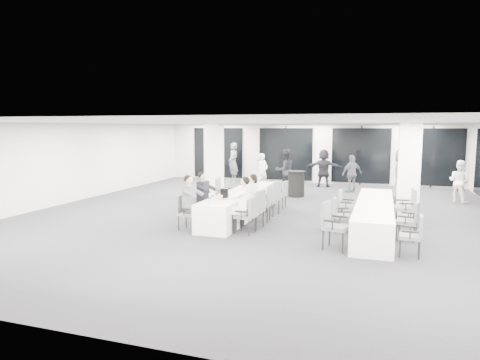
# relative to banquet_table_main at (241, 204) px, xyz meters

# --- Properties ---
(room) EXTENTS (14.04, 16.04, 2.84)m
(room) POSITION_rel_banquet_table_main_xyz_m (1.38, 1.48, 1.01)
(room) COLOR #26252B
(room) RESTS_ON ground
(column_left) EXTENTS (0.60, 0.60, 2.80)m
(column_left) POSITION_rel_banquet_table_main_xyz_m (-2.30, 3.57, 1.02)
(column_left) COLOR white
(column_left) RESTS_ON floor
(column_right) EXTENTS (0.60, 0.60, 2.80)m
(column_right) POSITION_rel_banquet_table_main_xyz_m (4.70, 1.37, 1.02)
(column_right) COLOR white
(column_right) RESTS_ON floor
(banquet_table_main) EXTENTS (0.90, 5.00, 0.75)m
(banquet_table_main) POSITION_rel_banquet_table_main_xyz_m (0.00, 0.00, 0.00)
(banquet_table_main) COLOR white
(banquet_table_main) RESTS_ON floor
(banquet_table_side) EXTENTS (0.90, 5.00, 0.75)m
(banquet_table_side) POSITION_rel_banquet_table_main_xyz_m (3.81, -0.63, 0.00)
(banquet_table_side) COLOR white
(banquet_table_side) RESTS_ON floor
(cocktail_table) EXTENTS (0.71, 0.71, 0.98)m
(cocktail_table) POSITION_rel_banquet_table_main_xyz_m (0.86, 4.13, 0.12)
(cocktail_table) COLOR black
(cocktail_table) RESTS_ON floor
(chair_main_left_near) EXTENTS (0.49, 0.54, 0.91)m
(chair_main_left_near) POSITION_rel_banquet_table_main_xyz_m (-0.83, -2.03, 0.15)
(chair_main_left_near) COLOR #54565C
(chair_main_left_near) RESTS_ON floor
(chair_main_left_second) EXTENTS (0.52, 0.57, 0.97)m
(chair_main_left_second) POSITION_rel_banquet_table_main_xyz_m (-0.83, -1.14, 0.18)
(chair_main_left_second) COLOR #54565C
(chair_main_left_second) RESTS_ON floor
(chair_main_left_mid) EXTENTS (0.54, 0.57, 0.90)m
(chair_main_left_mid) POSITION_rel_banquet_table_main_xyz_m (-0.83, -0.35, 0.14)
(chair_main_left_mid) COLOR #54565C
(chair_main_left_mid) RESTS_ON floor
(chair_main_left_fourth) EXTENTS (0.58, 0.63, 1.04)m
(chair_main_left_fourth) POSITION_rel_banquet_table_main_xyz_m (-0.84, 0.68, 0.22)
(chair_main_left_fourth) COLOR #54565C
(chair_main_left_fourth) RESTS_ON floor
(chair_main_left_far) EXTENTS (0.50, 0.54, 0.89)m
(chair_main_left_far) POSITION_rel_banquet_table_main_xyz_m (-0.83, 1.45, 0.13)
(chair_main_left_far) COLOR #54565C
(chair_main_left_far) RESTS_ON floor
(chair_main_right_near) EXTENTS (0.52, 0.56, 0.92)m
(chair_main_right_near) POSITION_rel_banquet_table_main_xyz_m (0.83, -1.92, 0.15)
(chair_main_right_near) COLOR #54565C
(chair_main_right_near) RESTS_ON floor
(chair_main_right_second) EXTENTS (0.59, 0.63, 1.02)m
(chair_main_right_second) POSITION_rel_banquet_table_main_xyz_m (0.84, -1.29, 0.20)
(chair_main_right_second) COLOR #54565C
(chair_main_right_second) RESTS_ON floor
(chair_main_right_mid) EXTENTS (0.56, 0.61, 1.03)m
(chair_main_right_mid) POSITION_rel_banquet_table_main_xyz_m (0.84, -0.44, 0.21)
(chair_main_right_mid) COLOR #54565C
(chair_main_right_mid) RESTS_ON floor
(chair_main_right_fourth) EXTENTS (0.60, 0.64, 1.03)m
(chair_main_right_fourth) POSITION_rel_banquet_table_main_xyz_m (0.84, 0.48, 0.21)
(chair_main_right_fourth) COLOR #54565C
(chair_main_right_fourth) RESTS_ON floor
(chair_main_right_far) EXTENTS (0.47, 0.52, 0.89)m
(chair_main_right_far) POSITION_rel_banquet_table_main_xyz_m (0.83, 1.68, 0.13)
(chair_main_right_far) COLOR #54565C
(chair_main_right_far) RESTS_ON floor
(chair_side_left_near) EXTENTS (0.62, 0.65, 1.04)m
(chair_side_left_near) POSITION_rel_banquet_table_main_xyz_m (2.97, -2.60, 0.22)
(chair_side_left_near) COLOR #54565C
(chair_side_left_near) RESTS_ON floor
(chair_side_left_mid) EXTENTS (0.51, 0.55, 0.88)m
(chair_side_left_mid) POSITION_rel_banquet_table_main_xyz_m (2.99, -1.03, 0.13)
(chair_side_left_mid) COLOR #54565C
(chair_side_left_mid) RESTS_ON floor
(chair_side_left_far) EXTENTS (0.49, 0.54, 0.90)m
(chair_side_left_far) POSITION_rel_banquet_table_main_xyz_m (2.99, 0.27, 0.14)
(chair_side_left_far) COLOR #54565C
(chair_side_left_far) RESTS_ON floor
(chair_side_right_near) EXTENTS (0.46, 0.51, 0.87)m
(chair_side_right_near) POSITION_rel_banquet_table_main_xyz_m (4.64, -2.64, 0.12)
(chair_side_right_near) COLOR #54565C
(chair_side_right_near) RESTS_ON floor
(chair_side_right_mid) EXTENTS (0.54, 0.58, 0.92)m
(chair_side_right_mid) POSITION_rel_banquet_table_main_xyz_m (4.64, -1.30, 0.15)
(chair_side_right_mid) COLOR #54565C
(chair_side_right_mid) RESTS_ON floor
(chair_side_right_far) EXTENTS (0.56, 0.61, 1.01)m
(chair_side_right_far) POSITION_rel_banquet_table_main_xyz_m (4.65, 0.24, 0.20)
(chair_side_right_far) COLOR #54565C
(chair_side_right_far) RESTS_ON floor
(seated_guest_a) EXTENTS (0.50, 0.38, 1.44)m
(seated_guest_a) POSITION_rel_banquet_table_main_xyz_m (-0.67, -2.04, 0.44)
(seated_guest_a) COLOR #505357
(seated_guest_a) RESTS_ON floor
(seated_guest_b) EXTENTS (0.50, 0.38, 1.44)m
(seated_guest_b) POSITION_rel_banquet_table_main_xyz_m (-0.67, -1.14, 0.44)
(seated_guest_b) COLOR black
(seated_guest_b) RESTS_ON floor
(seated_guest_c) EXTENTS (0.50, 0.38, 1.44)m
(seated_guest_c) POSITION_rel_banquet_table_main_xyz_m (0.67, -1.91, 0.44)
(seated_guest_c) COLOR white
(seated_guest_c) RESTS_ON floor
(seated_guest_d) EXTENTS (0.50, 0.38, 1.44)m
(seated_guest_d) POSITION_rel_banquet_table_main_xyz_m (0.67, -1.28, 0.44)
(seated_guest_d) COLOR white
(seated_guest_d) RESTS_ON floor
(standing_guest_a) EXTENTS (0.74, 0.80, 1.74)m
(standing_guest_a) POSITION_rel_banquet_table_main_xyz_m (-0.91, 5.66, 0.49)
(standing_guest_a) COLOR white
(standing_guest_a) RESTS_ON floor
(standing_guest_b) EXTENTS (1.09, 1.08, 1.97)m
(standing_guest_b) POSITION_rel_banquet_table_main_xyz_m (0.13, 5.31, 0.61)
(standing_guest_b) COLOR black
(standing_guest_b) RESTS_ON floor
(standing_guest_d) EXTENTS (1.16, 1.08, 1.74)m
(standing_guest_d) POSITION_rel_banquet_table_main_xyz_m (2.80, 5.87, 0.49)
(standing_guest_d) COLOR #505357
(standing_guest_d) RESTS_ON floor
(standing_guest_e) EXTENTS (0.83, 1.14, 2.14)m
(standing_guest_e) POSITION_rel_banquet_table_main_xyz_m (4.61, 4.08, 0.70)
(standing_guest_e) COLOR #505357
(standing_guest_e) RESTS_ON floor
(standing_guest_f) EXTENTS (1.79, 0.77, 1.91)m
(standing_guest_f) POSITION_rel_banquet_table_main_xyz_m (1.49, 7.17, 0.58)
(standing_guest_f) COLOR black
(standing_guest_f) RESTS_ON floor
(standing_guest_g) EXTENTS (1.00, 1.00, 2.14)m
(standing_guest_g) POSITION_rel_banquet_table_main_xyz_m (-2.92, 7.57, 0.70)
(standing_guest_g) COLOR #505357
(standing_guest_g) RESTS_ON floor
(standing_guest_h) EXTENTS (0.96, 0.89, 1.70)m
(standing_guest_h) POSITION_rel_banquet_table_main_xyz_m (6.56, 4.70, 0.48)
(standing_guest_h) COLOR white
(standing_guest_h) RESTS_ON floor
(ice_bucket_near) EXTENTS (0.23, 0.23, 0.26)m
(ice_bucket_near) POSITION_rel_banquet_table_main_xyz_m (-0.09, -1.17, 0.50)
(ice_bucket_near) COLOR black
(ice_bucket_near) RESTS_ON banquet_table_main
(ice_bucket_far) EXTENTS (0.21, 0.21, 0.24)m
(ice_bucket_far) POSITION_rel_banquet_table_main_xyz_m (0.03, 1.25, 0.49)
(ice_bucket_far) COLOR black
(ice_bucket_far) RESTS_ON banquet_table_main
(water_bottle_a) EXTENTS (0.07, 0.07, 0.21)m
(water_bottle_a) POSITION_rel_banquet_table_main_xyz_m (-0.25, -1.80, 0.48)
(water_bottle_a) COLOR silver
(water_bottle_a) RESTS_ON banquet_table_main
(water_bottle_b) EXTENTS (0.07, 0.07, 0.22)m
(water_bottle_b) POSITION_rel_banquet_table_main_xyz_m (0.21, 0.38, 0.49)
(water_bottle_b) COLOR silver
(water_bottle_b) RESTS_ON banquet_table_main
(water_bottle_c) EXTENTS (0.07, 0.07, 0.22)m
(water_bottle_c) POSITION_rel_banquet_table_main_xyz_m (0.02, 1.86, 0.49)
(water_bottle_c) COLOR silver
(water_bottle_c) RESTS_ON banquet_table_main
(plate_a) EXTENTS (0.21, 0.21, 0.03)m
(plate_a) POSITION_rel_banquet_table_main_xyz_m (-0.05, -1.52, 0.39)
(plate_a) COLOR white
(plate_a) RESTS_ON banquet_table_main
(plate_b) EXTENTS (0.21, 0.21, 0.03)m
(plate_b) POSITION_rel_banquet_table_main_xyz_m (0.06, -1.49, 0.39)
(plate_b) COLOR white
(plate_b) RESTS_ON banquet_table_main
(plate_c) EXTENTS (0.18, 0.18, 0.03)m
(plate_c) POSITION_rel_banquet_table_main_xyz_m (0.14, -0.44, 0.39)
(plate_c) COLOR white
(plate_c) RESTS_ON banquet_table_main
(wine_glass) EXTENTS (0.08, 0.08, 0.22)m
(wine_glass) POSITION_rel_banquet_table_main_xyz_m (0.14, -2.02, 0.54)
(wine_glass) COLOR silver
(wine_glass) RESTS_ON banquet_table_main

